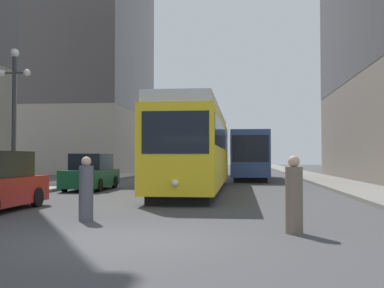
{
  "coord_description": "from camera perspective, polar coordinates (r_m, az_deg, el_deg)",
  "views": [
    {
      "loc": [
        2.24,
        -8.87,
        1.61
      ],
      "look_at": [
        0.03,
        11.86,
        2.24
      ],
      "focal_mm": 42.94,
      "sensor_mm": 36.0,
      "label": 1
    }
  ],
  "objects": [
    {
      "name": "parked_car_left_near",
      "position": [
        23.76,
        -12.42,
        -3.55
      ],
      "size": [
        1.9,
        4.35,
        1.82
      ],
      "rotation": [
        0.0,
        0.0,
        0.0
      ],
      "color": "black",
      "rests_on": "ground"
    },
    {
      "name": "sidewalk_left",
      "position": [
        49.97,
        -5.85,
        -3.49
      ],
      "size": [
        2.99,
        120.0,
        0.15
      ],
      "primitive_type": "cube",
      "color": "gray",
      "rests_on": "ground"
    },
    {
      "name": "transit_bus",
      "position": [
        34.97,
        7.17,
        -1.17
      ],
      "size": [
        2.69,
        11.29,
        3.45
      ],
      "rotation": [
        0.0,
        0.0,
        -0.01
      ],
      "color": "black",
      "rests_on": "ground"
    },
    {
      "name": "sidewalk_right",
      "position": [
        49.24,
        12.94,
        -3.48
      ],
      "size": [
        2.99,
        120.0,
        0.15
      ],
      "primitive_type": "cube",
      "color": "gray",
      "rests_on": "ground"
    },
    {
      "name": "ground_plane",
      "position": [
        9.29,
        -8.11,
        -11.72
      ],
      "size": [
        200.0,
        200.0,
        0.0
      ],
      "primitive_type": "plane",
      "color": "#424244"
    },
    {
      "name": "building_left_midblock",
      "position": [
        56.21,
        -13.12,
        11.36
      ],
      "size": [
        13.15,
        20.01,
        27.75
      ],
      "color": "#A89E8E",
      "rests_on": "ground"
    },
    {
      "name": "pedestrian_crossing_far",
      "position": [
        12.16,
        -13.02,
        -5.69
      ],
      "size": [
        0.37,
        0.37,
        1.65
      ],
      "rotation": [
        0.0,
        0.0,
        3.49
      ],
      "color": "#4C4C56",
      "rests_on": "ground"
    },
    {
      "name": "lamp_post_left_near",
      "position": [
        20.65,
        -21.23,
        5.24
      ],
      "size": [
        1.41,
        0.36,
        6.05
      ],
      "color": "#333338",
      "rests_on": "sidewalk_left"
    },
    {
      "name": "streetcar",
      "position": [
        22.29,
        0.55,
        -0.48
      ],
      "size": [
        2.7,
        15.15,
        3.89
      ],
      "rotation": [
        0.0,
        0.0,
        0.0
      ],
      "color": "black",
      "rests_on": "ground"
    },
    {
      "name": "pedestrian_crossing_near",
      "position": [
        10.11,
        12.56,
        -6.46
      ],
      "size": [
        0.37,
        0.37,
        1.66
      ],
      "rotation": [
        0.0,
        0.0,
        1.84
      ],
      "color": "#6B5B4C",
      "rests_on": "ground"
    }
  ]
}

